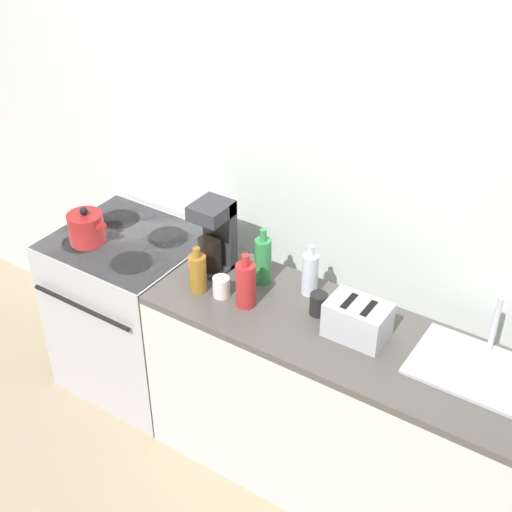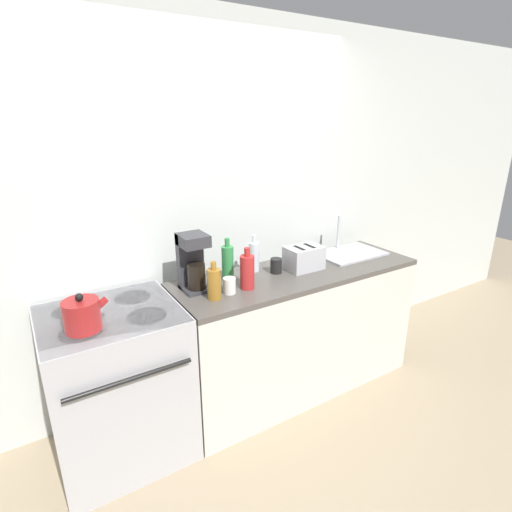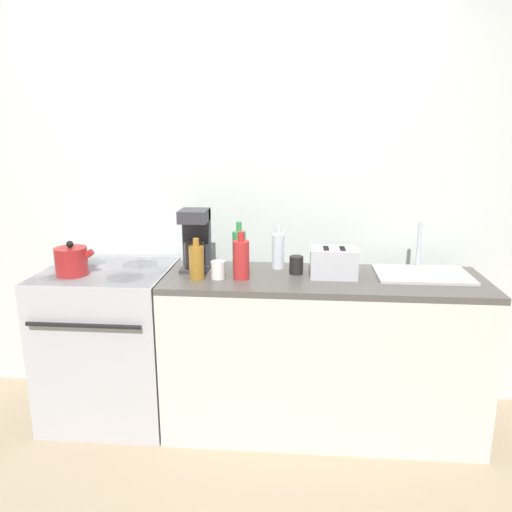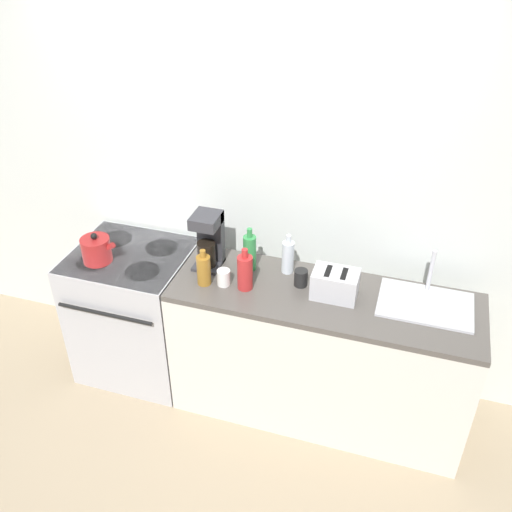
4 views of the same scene
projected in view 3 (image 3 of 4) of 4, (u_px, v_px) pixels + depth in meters
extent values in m
plane|color=tan|center=(207.00, 449.00, 2.79)|extent=(12.00, 12.00, 0.00)
cube|color=silver|center=(222.00, 200.00, 3.15)|extent=(8.00, 0.05, 2.60)
cube|color=#B7B7BC|center=(111.00, 343.00, 3.04)|extent=(0.74, 0.66, 0.93)
cube|color=black|center=(106.00, 271.00, 2.93)|extent=(0.72, 0.65, 0.02)
cylinder|color=black|center=(68.00, 277.00, 2.81)|extent=(0.21, 0.21, 0.01)
cylinder|color=black|center=(125.00, 278.00, 2.78)|extent=(0.21, 0.21, 0.01)
cylinder|color=black|center=(88.00, 264.00, 3.07)|extent=(0.21, 0.21, 0.01)
cylinder|color=black|center=(141.00, 265.00, 3.05)|extent=(0.21, 0.21, 0.01)
cylinder|color=black|center=(83.00, 326.00, 2.63)|extent=(0.63, 0.02, 0.02)
cube|color=silver|center=(321.00, 357.00, 2.90)|extent=(1.79, 0.58, 0.90)
cube|color=#514C47|center=(324.00, 280.00, 2.79)|extent=(1.79, 0.58, 0.04)
cylinder|color=maroon|center=(71.00, 261.00, 2.81)|extent=(0.18, 0.18, 0.16)
sphere|color=black|center=(70.00, 244.00, 2.78)|extent=(0.04, 0.04, 0.04)
cylinder|color=maroon|center=(86.00, 256.00, 2.79)|extent=(0.10, 0.04, 0.09)
cube|color=#BCBCC1|center=(334.00, 263.00, 2.77)|extent=(0.26, 0.17, 0.16)
cube|color=black|center=(326.00, 249.00, 2.75)|extent=(0.03, 0.12, 0.01)
cube|color=black|center=(342.00, 249.00, 2.75)|extent=(0.03, 0.12, 0.01)
cube|color=#333338|center=(196.00, 268.00, 2.92)|extent=(0.16, 0.18, 0.02)
cube|color=#333338|center=(197.00, 238.00, 2.93)|extent=(0.16, 0.06, 0.36)
cube|color=#333338|center=(194.00, 216.00, 2.84)|extent=(0.16, 0.18, 0.07)
cylinder|color=black|center=(194.00, 255.00, 2.87)|extent=(0.11, 0.11, 0.16)
cube|color=#B7B7BC|center=(422.00, 274.00, 2.81)|extent=(0.52, 0.35, 0.01)
cylinder|color=silver|center=(419.00, 246.00, 2.91)|extent=(0.02, 0.02, 0.28)
cylinder|color=silver|center=(278.00, 251.00, 2.94)|extent=(0.07, 0.07, 0.20)
cylinder|color=silver|center=(278.00, 230.00, 2.91)|extent=(0.03, 0.03, 0.05)
cylinder|color=#338C47|center=(239.00, 250.00, 2.91)|extent=(0.08, 0.08, 0.23)
cylinder|color=#338C47|center=(239.00, 227.00, 2.88)|extent=(0.03, 0.03, 0.06)
cylinder|color=#9E6B23|center=(197.00, 263.00, 2.72)|extent=(0.08, 0.08, 0.18)
cylinder|color=#9E6B23|center=(196.00, 242.00, 2.69)|extent=(0.03, 0.03, 0.05)
cylinder|color=#B72828|center=(241.00, 260.00, 2.73)|extent=(0.09, 0.09, 0.21)
cylinder|color=#B72828|center=(241.00, 236.00, 2.69)|extent=(0.04, 0.04, 0.05)
cylinder|color=white|center=(218.00, 270.00, 2.75)|extent=(0.08, 0.08, 0.10)
cylinder|color=black|center=(296.00, 265.00, 2.83)|extent=(0.08, 0.08, 0.10)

